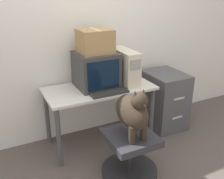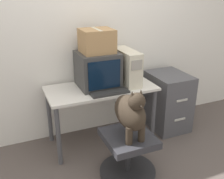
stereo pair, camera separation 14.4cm
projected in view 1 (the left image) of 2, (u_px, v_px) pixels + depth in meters
The scene contains 11 objects.
ground_plane at pixel (111, 153), 3.01m from camera, with size 12.00×12.00×0.00m, color #564C47.
wall_back at pixel (86, 31), 3.07m from camera, with size 8.00×0.05×2.60m.
desk at pixel (99, 95), 3.02m from camera, with size 1.24×0.60×0.71m.
crt_monitor at pixel (96, 70), 2.94m from camera, with size 0.44×0.43×0.40m.
pc_tower at pixel (124, 66), 3.06m from camera, with size 0.17×0.50×0.40m.
keyboard at pixel (109, 93), 2.81m from camera, with size 0.42×0.14×0.03m.
computer_mouse at pixel (131, 88), 2.94m from camera, with size 0.07×0.04×0.03m.
office_chair at pixel (130, 153), 2.63m from camera, with size 0.57×0.57×0.45m.
dog at pixel (133, 111), 2.42m from camera, with size 0.23×0.46×0.52m.
filing_cabinet at pixel (164, 100), 3.49m from camera, with size 0.45×0.57×0.75m.
cardboard_box at pixel (95, 41), 2.82m from camera, with size 0.35×0.32×0.25m.
Camera 1 is at (-1.11, -2.25, 1.82)m, focal length 42.00 mm.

